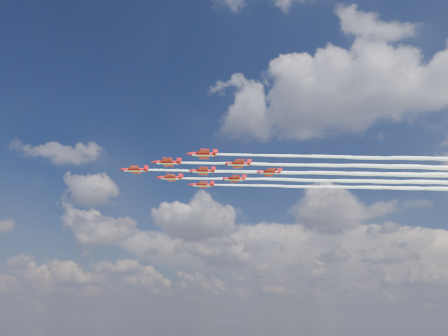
% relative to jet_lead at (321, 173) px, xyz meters
% --- Properties ---
extents(jet_lead, '(114.59, 67.14, 2.37)m').
position_rel_jet_lead_xyz_m(jet_lead, '(0.00, 0.00, 0.00)').
color(jet_lead, '#BC0A12').
extents(jet_row2_port, '(114.59, 67.14, 2.37)m').
position_rel_jet_lead_xyz_m(jet_row2_port, '(13.57, -1.23, 0.00)').
color(jet_row2_port, '#BC0A12').
extents(jet_row2_starb, '(114.59, 67.14, 2.37)m').
position_rel_jet_lead_xyz_m(jet_row2_starb, '(5.84, 12.31, 0.00)').
color(jet_row2_starb, '#BC0A12').
extents(jet_row3_port, '(114.59, 67.14, 2.37)m').
position_rel_jet_lead_xyz_m(jet_row3_port, '(27.14, -2.46, 0.00)').
color(jet_row3_port, '#BC0A12').
extents(jet_row3_centre, '(114.59, 67.14, 2.37)m').
position_rel_jet_lead_xyz_m(jet_row3_centre, '(19.41, 11.09, 0.00)').
color(jet_row3_centre, '#BC0A12').
extents(jet_row3_starb, '(114.59, 67.14, 2.37)m').
position_rel_jet_lead_xyz_m(jet_row3_starb, '(11.67, 24.63, 0.00)').
color(jet_row3_starb, '#BC0A12').
extents(jet_row4_port, '(114.59, 67.14, 2.37)m').
position_rel_jet_lead_xyz_m(jet_row4_port, '(32.98, 9.86, 0.00)').
color(jet_row4_port, '#BC0A12').
extents(jet_row4_starb, '(114.59, 67.14, 2.37)m').
position_rel_jet_lead_xyz_m(jet_row4_starb, '(25.25, 23.40, 0.00)').
color(jet_row4_starb, '#BC0A12').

